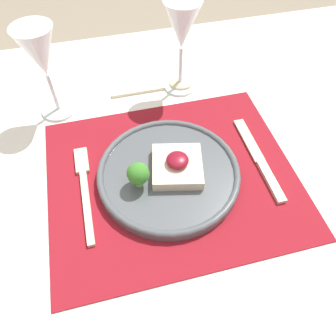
% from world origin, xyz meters
% --- Properties ---
extents(ground_plane, '(8.00, 8.00, 0.00)m').
position_xyz_m(ground_plane, '(0.00, 0.00, 0.00)').
color(ground_plane, gray).
extents(dining_table, '(1.57, 0.99, 0.75)m').
position_xyz_m(dining_table, '(0.00, 0.00, 0.67)').
color(dining_table, white).
rests_on(dining_table, ground_plane).
extents(placemat, '(0.44, 0.37, 0.00)m').
position_xyz_m(placemat, '(0.00, 0.00, 0.75)').
color(placemat, maroon).
rests_on(placemat, dining_table).
extents(dinner_plate, '(0.25, 0.25, 0.07)m').
position_xyz_m(dinner_plate, '(-0.01, 0.00, 0.77)').
color(dinner_plate, '#4C5156').
rests_on(dinner_plate, placemat).
extents(fork, '(0.02, 0.20, 0.01)m').
position_xyz_m(fork, '(-0.16, 0.02, 0.75)').
color(fork, beige).
rests_on(fork, placemat).
extents(knife, '(0.02, 0.20, 0.01)m').
position_xyz_m(knife, '(0.17, -0.01, 0.75)').
color(knife, beige).
rests_on(knife, placemat).
extents(spoon, '(0.19, 0.05, 0.02)m').
position_xyz_m(spoon, '(0.07, 0.24, 0.76)').
color(spoon, beige).
rests_on(spoon, dining_table).
extents(wine_glass_near, '(0.08, 0.08, 0.20)m').
position_xyz_m(wine_glass_near, '(0.08, 0.24, 0.89)').
color(wine_glass_near, white).
rests_on(wine_glass_near, dining_table).
extents(wine_glass_far, '(0.08, 0.08, 0.19)m').
position_xyz_m(wine_glass_far, '(-0.19, 0.23, 0.88)').
color(wine_glass_far, white).
rests_on(wine_glass_far, dining_table).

